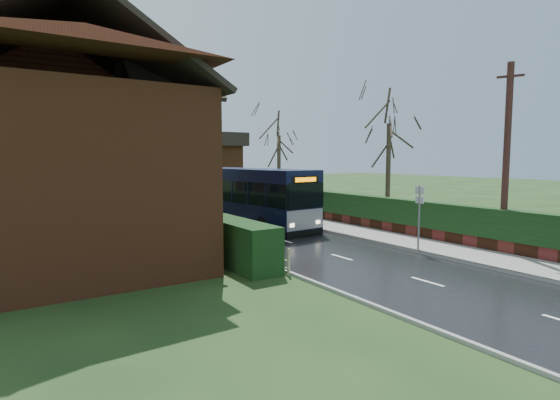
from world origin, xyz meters
TOP-DOWN VIEW (x-y plane):
  - ground at (0.00, 0.00)m, footprint 140.00×140.00m
  - road at (0.00, 10.00)m, footprint 6.00×100.00m
  - pavement at (4.25, 10.00)m, footprint 2.50×100.00m
  - kerb_right at (3.05, 10.00)m, footprint 0.12×100.00m
  - kerb_left at (-3.05, 10.00)m, footprint 0.12×100.00m
  - front_hedge at (-3.90, 5.00)m, footprint 1.20×16.00m
  - picket_fence at (-3.15, 5.00)m, footprint 0.10×16.00m
  - right_wall_hedge at (5.80, 10.00)m, footprint 0.60×50.00m
  - brick_house at (-8.73, 4.78)m, footprint 9.30×14.60m
  - bus at (0.80, 7.50)m, footprint 3.58×10.86m
  - car_silver at (-1.50, 11.26)m, footprint 2.62×4.68m
  - car_green at (-2.90, 4.00)m, footprint 2.52×4.66m
  - car_distant at (0.51, 44.41)m, footprint 1.40×3.99m
  - bus_stop_sign at (3.20, -3.00)m, footprint 0.08×0.41m
  - telegraph_pole at (5.80, -5.00)m, footprint 0.44×0.93m
  - tree_right_near at (9.00, 4.14)m, footprint 3.91×3.91m
  - tree_right_far at (8.26, 15.26)m, footprint 4.17×4.17m

SIDE VIEW (x-z plane):
  - ground at x=0.00m, z-range 0.00..0.00m
  - road at x=0.00m, z-range 0.00..0.02m
  - kerb_left at x=-3.05m, z-range 0.00..0.10m
  - pavement at x=4.25m, z-range 0.00..0.14m
  - kerb_right at x=3.05m, z-range 0.00..0.14m
  - picket_fence at x=-3.15m, z-range 0.00..0.90m
  - car_green at x=-2.90m, z-range 0.00..1.28m
  - car_distant at x=0.51m, z-range 0.00..1.32m
  - car_silver at x=-1.50m, z-range 0.00..1.51m
  - front_hedge at x=-3.90m, z-range 0.00..1.60m
  - right_wall_hedge at x=5.80m, z-range 0.12..1.92m
  - bus at x=0.80m, z-range -0.01..3.22m
  - bus_stop_sign at x=3.20m, z-range 0.43..3.17m
  - telegraph_pole at x=5.80m, z-range 0.05..7.55m
  - brick_house at x=-8.73m, z-range -0.77..9.53m
  - tree_right_far at x=8.26m, z-range 1.99..10.04m
  - tree_right_near at x=9.00m, z-range 2.09..10.53m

